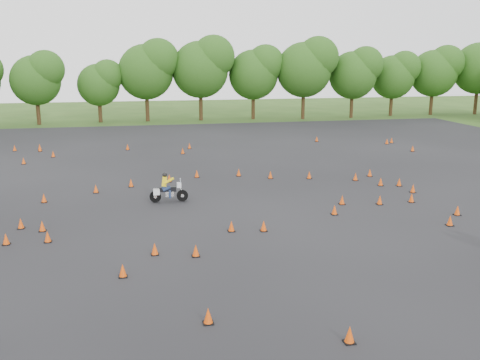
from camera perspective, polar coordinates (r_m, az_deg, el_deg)
The scene contains 5 objects.
ground at distance 23.91m, azimuth 1.92°, elevation -4.94°, with size 140.00×140.00×0.00m, color #2D5119.
asphalt_pad at distance 29.55m, azimuth -0.77°, elevation -1.40°, with size 62.00×62.00×0.00m, color black.
treeline at distance 57.63m, azimuth -2.91°, elevation 10.26°, with size 87.07×32.44×10.21m.
traffic_cones at distance 29.33m, azimuth -1.14°, elevation -1.06°, with size 36.07×33.24×0.45m.
rider_yellow at distance 27.83m, azimuth -7.62°, elevation -0.80°, with size 1.99×0.61×1.53m, color yellow, non-canonical shape.
Camera 1 is at (-5.31, -22.11, 7.40)m, focal length 40.00 mm.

